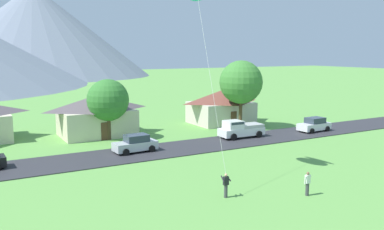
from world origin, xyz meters
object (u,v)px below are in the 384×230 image
Objects in this scene: house_left_center at (97,115)px; tree_left_of_center at (108,100)px; parked_car_silver_mid_east at (135,144)px; pickup_truck_white_west_side at (240,129)px; house_leftmost at (221,106)px; tree_center at (241,82)px; watcher_person at (307,183)px; parked_car_white_mid_west at (314,125)px.

tree_left_of_center is at bearing -81.06° from house_left_center.
parked_car_silver_mid_east is 0.81× the size of pickup_truck_white_west_side.
house_leftmost is 17.22m from tree_left_of_center.
parked_car_silver_mid_east is (-16.43, -10.02, -1.46)m from house_leftmost.
tree_center is at bearing 18.80° from parked_car_silver_mid_east.
parked_car_silver_mid_east reaches higher than watcher_person.
house_leftmost is at bearing 69.53° from pickup_truck_white_west_side.
parked_car_white_mid_west is at bearing -1.98° from parked_car_silver_mid_east.
pickup_truck_white_west_side is (-3.53, -9.46, -1.27)m from house_leftmost.
watcher_person is at bearing -111.97° from pickup_truck_white_west_side.
house_left_center reaches higher than house_leftmost.
house_leftmost is 29.26m from watcher_person.
house_leftmost reaches higher than pickup_truck_white_west_side.
pickup_truck_white_west_side is (-10.09, 1.36, 0.19)m from parked_car_white_mid_west.
house_leftmost is 1.97× the size of parked_car_white_mid_west.
house_leftmost reaches higher than watcher_person.
pickup_truck_white_west_side reaches higher than parked_car_white_mid_west.
house_leftmost is at bearing 121.24° from parked_car_white_mid_west.
house_left_center is at bearing 103.67° from watcher_person.
tree_left_of_center is at bearing 93.23° from parked_car_silver_mid_east.
house_left_center is at bearing 94.94° from parked_car_silver_mid_east.
house_left_center is at bearing 145.67° from pickup_truck_white_west_side.
tree_left_of_center is 25.20m from watcher_person.
tree_center is at bearing 64.67° from watcher_person.
tree_left_of_center is 0.78× the size of tree_center.
house_left_center is 2.06× the size of parked_car_silver_mid_east.
tree_left_of_center reaches higher than pickup_truck_white_west_side.
house_left_center is 1.30× the size of tree_left_of_center.
watcher_person is (6.14, -24.18, -3.56)m from tree_left_of_center.
tree_left_of_center is 1.58× the size of parked_car_silver_mid_east.
parked_car_white_mid_west is (23.38, -7.80, -3.57)m from tree_left_of_center.
house_leftmost is 1.24× the size of tree_left_of_center.
watcher_person is at bearing -115.33° from tree_center.
pickup_truck_white_west_side is at bearing 172.34° from parked_car_white_mid_west.
tree_left_of_center is 1.28× the size of pickup_truck_white_west_side.
house_leftmost is 1.60× the size of pickup_truck_white_west_side.
house_leftmost is at bearing 68.55° from watcher_person.
tree_left_of_center is at bearing 104.24° from watcher_person.
tree_center is (17.39, -4.33, 3.44)m from house_left_center.
parked_car_silver_mid_east is at bearing 178.02° from parked_car_white_mid_west.
house_left_center is 10.12m from parked_car_silver_mid_east.
pickup_truck_white_west_side is at bearing 2.51° from parked_car_silver_mid_east.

